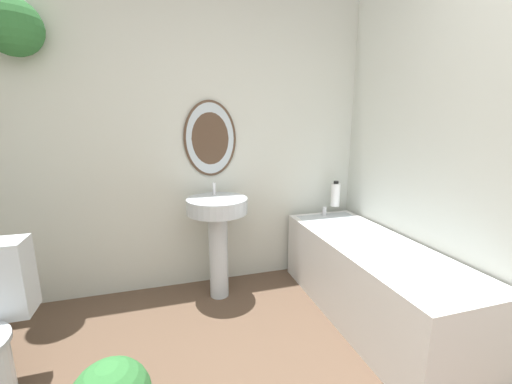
# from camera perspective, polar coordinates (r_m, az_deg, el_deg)

# --- Properties ---
(wall_back) EXTENTS (2.96, 0.35, 2.40)m
(wall_back) POSITION_cam_1_polar(r_m,az_deg,el_deg) (2.60, -13.33, 10.03)
(wall_back) COLOR silver
(wall_back) RESTS_ON ground_plane
(wall_right) EXTENTS (0.06, 2.34, 2.40)m
(wall_right) POSITION_cam_1_polar(r_m,az_deg,el_deg) (2.26, 32.97, 6.20)
(wall_right) COLOR silver
(wall_right) RESTS_ON ground_plane
(pedestal_sink) EXTENTS (0.46, 0.46, 0.91)m
(pedestal_sink) POSITION_cam_1_polar(r_m,az_deg,el_deg) (2.46, -6.98, -6.01)
(pedestal_sink) COLOR silver
(pedestal_sink) RESTS_ON ground_plane
(bathtub) EXTENTS (0.60, 1.60, 0.63)m
(bathtub) POSITION_cam_1_polar(r_m,az_deg,el_deg) (2.45, 20.10, -14.51)
(bathtub) COLOR silver
(bathtub) RESTS_ON ground_plane
(shampoo_bottle) EXTENTS (0.08, 0.08, 0.23)m
(shampoo_bottle) POSITION_cam_1_polar(r_m,az_deg,el_deg) (2.92, 14.24, -0.41)
(shampoo_bottle) COLOR white
(shampoo_bottle) RESTS_ON bathtub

